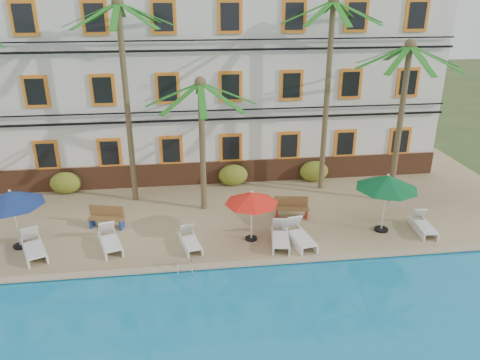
{
  "coord_description": "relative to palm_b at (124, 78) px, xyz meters",
  "views": [
    {
      "loc": [
        -0.87,
        -15.47,
        9.66
      ],
      "look_at": [
        1.47,
        3.0,
        2.0
      ],
      "focal_mm": 35.0,
      "sensor_mm": 36.0,
      "label": 1
    }
  ],
  "objects": [
    {
      "name": "umbrella_blue",
      "position": [
        -4.14,
        -3.96,
        -3.72
      ],
      "size": [
        2.45,
        2.45,
        2.45
      ],
      "color": "black",
      "rests_on": "pool_deck"
    },
    {
      "name": "lounger_a",
      "position": [
        -3.45,
        -4.57,
        -5.5
      ],
      "size": [
        1.43,
        2.1,
        0.94
      ],
      "color": "white",
      "rests_on": "pool_deck"
    },
    {
      "name": "shrub_mid",
      "position": [
        4.85,
        1.18,
        -5.26
      ],
      "size": [
        1.5,
        0.9,
        1.1
      ],
      "primitive_type": "ellipsoid",
      "color": "#24621C",
      "rests_on": "pool_deck"
    },
    {
      "name": "palm_c",
      "position": [
        3.22,
        -1.37,
        -1.79
      ],
      "size": [
        4.63,
        4.63,
        6.03
      ],
      "color": "brown",
      "rests_on": "pool_deck"
    },
    {
      "name": "pool_deck",
      "position": [
        3.28,
        -0.42,
        -5.93
      ],
      "size": [
        30.0,
        12.0,
        0.25
      ],
      "primitive_type": "cube",
      "color": "tan",
      "rests_on": "ground"
    },
    {
      "name": "pool_coping",
      "position": [
        3.28,
        -6.32,
        -5.78
      ],
      "size": [
        30.0,
        0.35,
        0.06
      ],
      "primitive_type": "cube",
      "color": "tan",
      "rests_on": "pool_deck"
    },
    {
      "name": "hotel_building",
      "position": [
        3.28,
        4.56,
        -0.69
      ],
      "size": [
        25.4,
        6.44,
        10.22
      ],
      "color": "silver",
      "rests_on": "pool_deck"
    },
    {
      "name": "lounger_e",
      "position": [
        6.79,
        -4.98,
        -5.5
      ],
      "size": [
        1.05,
        2.08,
        0.94
      ],
      "color": "white",
      "rests_on": "pool_deck"
    },
    {
      "name": "bench_right",
      "position": [
        7.02,
        -2.71,
        -5.34
      ],
      "size": [
        1.56,
        0.72,
        0.93
      ],
      "color": "olive",
      "rests_on": "pool_deck"
    },
    {
      "name": "palm_d",
      "position": [
        9.2,
        0.22,
        0.02
      ],
      "size": [
        4.63,
        4.63,
        9.17
      ],
      "color": "brown",
      "rests_on": "pool_deck"
    },
    {
      "name": "pool_ladder",
      "position": [
        2.25,
        -6.42,
        -5.81
      ],
      "size": [
        0.54,
        0.74,
        0.74
      ],
      "color": "silver",
      "rests_on": "ground"
    },
    {
      "name": "ground",
      "position": [
        3.28,
        -5.42,
        -6.06
      ],
      "size": [
        100.0,
        100.0,
        0.0
      ],
      "primitive_type": "plane",
      "color": "#384C23",
      "rests_on": "ground"
    },
    {
      "name": "palm_b",
      "position": [
        0.0,
        0.0,
        0.0
      ],
      "size": [
        4.63,
        4.63,
        9.13
      ],
      "color": "brown",
      "rests_on": "pool_deck"
    },
    {
      "name": "lounger_d",
      "position": [
        6.04,
        -4.95,
        -5.52
      ],
      "size": [
        0.97,
        1.97,
        0.89
      ],
      "color": "white",
      "rests_on": "pool_deck"
    },
    {
      "name": "palm_e",
      "position": [
        12.1,
        -1.58,
        -0.96
      ],
      "size": [
        4.63,
        4.63,
        7.44
      ],
      "color": "brown",
      "rests_on": "pool_deck"
    },
    {
      "name": "umbrella_red",
      "position": [
        4.95,
        -4.5,
        -3.98
      ],
      "size": [
        2.14,
        2.14,
        2.15
      ],
      "color": "black",
      "rests_on": "pool_deck"
    },
    {
      "name": "shrub_right",
      "position": [
        9.1,
        1.18,
        -5.26
      ],
      "size": [
        1.5,
        0.9,
        1.1
      ],
      "primitive_type": "ellipsoid",
      "color": "#24621C",
      "rests_on": "pool_deck"
    },
    {
      "name": "lounger_b",
      "position": [
        -0.63,
        -4.41,
        -5.52
      ],
      "size": [
        1.2,
        2.01,
        0.89
      ],
      "color": "white",
      "rests_on": "pool_deck"
    },
    {
      "name": "bench_left",
      "position": [
        -0.95,
        -2.67,
        -5.34
      ],
      "size": [
        1.57,
        0.83,
        0.93
      ],
      "color": "olive",
      "rests_on": "pool_deck"
    },
    {
      "name": "umbrella_green",
      "position": [
        10.47,
        -4.44,
        -3.63
      ],
      "size": [
        2.55,
        2.55,
        2.55
      ],
      "color": "black",
      "rests_on": "pool_deck"
    },
    {
      "name": "shrub_left",
      "position": [
        -3.44,
        1.18,
        -5.26
      ],
      "size": [
        1.5,
        0.9,
        1.1
      ],
      "primitive_type": "ellipsoid",
      "color": "#24621C",
      "rests_on": "pool_deck"
    },
    {
      "name": "lounger_c",
      "position": [
        2.48,
        -4.76,
        -5.55
      ],
      "size": [
        0.93,
        1.75,
        0.79
      ],
      "color": "white",
      "rests_on": "pool_deck"
    },
    {
      "name": "lounger_f",
      "position": [
        12.16,
        -4.7,
        -5.54
      ],
      "size": [
        0.78,
        1.8,
        0.83
      ],
      "color": "white",
      "rests_on": "pool_deck"
    }
  ]
}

